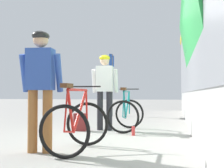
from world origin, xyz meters
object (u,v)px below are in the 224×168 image
water_bottle_near_the_bikes (133,131)px  cyclist_near_in_blue (40,79)px  cyclist_far_in_white (105,85)px  bicycle_far_teal (126,113)px  bicycle_near_red (77,124)px  backpack_on_platform (80,122)px  platform_sign_post (112,74)px

water_bottle_near_the_bikes → cyclist_near_in_blue: bearing=-118.0°
cyclist_far_in_white → bicycle_far_teal: 0.83m
bicycle_near_red → backpack_on_platform: 2.47m
bicycle_near_red → water_bottle_near_the_bikes: size_ratio=5.77×
bicycle_far_teal → cyclist_near_in_blue: bearing=-106.2°
cyclist_near_in_blue → platform_sign_post: 7.30m
bicycle_near_red → water_bottle_near_the_bikes: bearing=72.6°
cyclist_near_in_blue → bicycle_far_teal: (0.81, 2.78, -0.65)m
bicycle_near_red → bicycle_far_teal: size_ratio=1.00×
bicycle_near_red → backpack_on_platform: (-0.72, 2.36, -0.20)m
water_bottle_near_the_bikes → platform_sign_post: size_ratio=0.08×
platform_sign_post → water_bottle_near_the_bikes: bearing=-73.3°
bicycle_far_teal → water_bottle_near_the_bikes: bearing=-70.6°
cyclist_far_in_white → water_bottle_near_the_bikes: bearing=-44.2°
cyclist_far_in_white → platform_sign_post: bearing=100.1°
cyclist_near_in_blue → platform_sign_post: size_ratio=0.73×
cyclist_near_in_blue → bicycle_far_teal: 2.97m
bicycle_far_teal → backpack_on_platform: 1.08m
cyclist_far_in_white → bicycle_near_red: cyclist_far_in_white is taller
cyclist_near_in_blue → platform_sign_post: bearing=94.0°
cyclist_near_in_blue → backpack_on_platform: 2.68m
bicycle_near_red → water_bottle_near_the_bikes: bicycle_near_red is taller
bicycle_near_red → bicycle_far_teal: bearing=83.2°
bicycle_far_teal → cyclist_far_in_white: bearing=179.6°
cyclist_near_in_blue → bicycle_far_teal: bearing=73.8°
bicycle_near_red → bicycle_far_teal: same height
cyclist_far_in_white → backpack_on_platform: cyclist_far_in_white is taller
cyclist_near_in_blue → bicycle_far_teal: size_ratio=1.63×
bicycle_far_teal → platform_sign_post: platform_sign_post is taller
cyclist_far_in_white → bicycle_near_red: size_ratio=1.64×
bicycle_near_red → bicycle_far_teal: 2.62m
cyclist_far_in_white → water_bottle_near_the_bikes: size_ratio=9.45×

